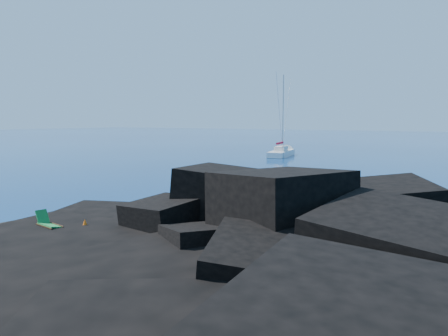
{
  "coord_description": "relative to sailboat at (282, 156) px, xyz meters",
  "views": [
    {
      "loc": [
        21.01,
        -12.15,
        5.47
      ],
      "look_at": [
        4.24,
        13.91,
        2.0
      ],
      "focal_mm": 35.0,
      "sensor_mm": 36.0,
      "label": 1
    }
  ],
  "objects": [
    {
      "name": "surf_foam",
      "position": [
        11.84,
        -42.02,
        0.0
      ],
      "size": [
        10.0,
        8.0,
        0.06
      ],
      "primitive_type": null,
      "color": "white",
      "rests_on": "ground"
    },
    {
      "name": "beach",
      "position": [
        11.34,
        -46.52,
        0.0
      ],
      "size": [
        9.08,
        6.86,
        0.7
      ],
      "primitive_type": "cube",
      "rotation": [
        0.0,
        0.0,
        -0.1
      ],
      "color": "black",
      "rests_on": "ground"
    },
    {
      "name": "sunbather",
      "position": [
        9.74,
        -47.55,
        0.52
      ],
      "size": [
        1.67,
        1.26,
        0.24
      ],
      "primitive_type": null,
      "rotation": [
        0.0,
        0.0,
        0.55
      ],
      "color": "#E69A78",
      "rests_on": "towel"
    },
    {
      "name": "headland",
      "position": [
        19.84,
        -44.02,
        0.0
      ],
      "size": [
        24.0,
        24.0,
        3.6
      ],
      "primitive_type": null,
      "color": "black",
      "rests_on": "ground"
    },
    {
      "name": "deck_chair",
      "position": [
        10.62,
        -47.1,
        0.86
      ],
      "size": [
        1.55,
        0.85,
        1.01
      ],
      "primitive_type": null,
      "rotation": [
        0.0,
        0.0,
        -0.15
      ],
      "color": "#1B7A36",
      "rests_on": "beach"
    },
    {
      "name": "ground",
      "position": [
        6.84,
        -47.02,
        0.0
      ],
      "size": [
        400.0,
        400.0,
        0.0
      ],
      "primitive_type": "plane",
      "color": "#04183E",
      "rests_on": "ground"
    },
    {
      "name": "towel",
      "position": [
        9.74,
        -47.55,
        0.37
      ],
      "size": [
        1.96,
        1.65,
        0.05
      ],
      "primitive_type": "cube",
      "rotation": [
        0.0,
        0.0,
        0.55
      ],
      "color": "white",
      "rests_on": "beach"
    },
    {
      "name": "marker_cone",
      "position": [
        11.81,
        -46.08,
        0.63
      ],
      "size": [
        0.44,
        0.44,
        0.57
      ],
      "primitive_type": "cone",
      "rotation": [
        0.0,
        0.0,
        0.2
      ],
      "color": "#FF650D",
      "rests_on": "beach"
    },
    {
      "name": "sailboat",
      "position": [
        0.0,
        0.0,
        0.0
      ],
      "size": [
        4.83,
        11.79,
        12.1
      ],
      "primitive_type": null,
      "rotation": [
        0.0,
        0.0,
        0.22
      ],
      "color": "silver",
      "rests_on": "ground"
    }
  ]
}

